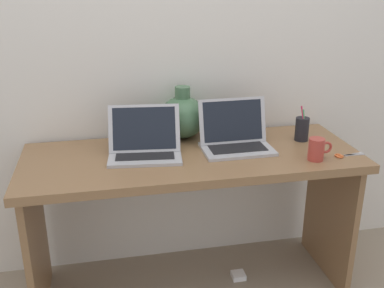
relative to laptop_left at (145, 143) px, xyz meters
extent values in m
plane|color=gray|center=(0.22, -0.04, -0.81)|extent=(6.00, 6.00, 0.00)
cube|color=silver|center=(0.22, 0.30, 0.39)|extent=(4.40, 0.04, 2.40)
cube|color=olive|center=(0.22, -0.04, -0.08)|extent=(1.57, 0.59, 0.04)
cube|color=olive|center=(-0.53, -0.04, -0.45)|extent=(0.03, 0.50, 0.71)
cube|color=olive|center=(0.96, -0.04, -0.45)|extent=(0.03, 0.50, 0.71)
cube|color=#B2B2B7|center=(0.00, -0.03, -0.05)|extent=(0.35, 0.26, 0.01)
cube|color=black|center=(0.00, -0.03, -0.04)|extent=(0.28, 0.16, 0.00)
cube|color=#B2B2B7|center=(0.00, 0.03, 0.06)|extent=(0.34, 0.14, 0.21)
cube|color=black|center=(0.00, 0.03, 0.06)|extent=(0.30, 0.12, 0.18)
cube|color=#B2B2B7|center=(0.44, -0.03, -0.05)|extent=(0.33, 0.23, 0.01)
cube|color=black|center=(0.44, -0.03, -0.04)|extent=(0.27, 0.14, 0.00)
cube|color=#B2B2B7|center=(0.43, 0.05, 0.06)|extent=(0.33, 0.07, 0.21)
cube|color=black|center=(0.43, 0.05, 0.06)|extent=(0.29, 0.07, 0.19)
ellipsoid|color=#47704C|center=(0.22, 0.20, 0.05)|extent=(0.23, 0.23, 0.21)
cylinder|color=#47704C|center=(0.22, 0.20, 0.17)|extent=(0.08, 0.08, 0.06)
cylinder|color=#B23D33|center=(0.75, -0.21, -0.01)|extent=(0.07, 0.07, 0.10)
torus|color=#B23D33|center=(0.80, -0.21, 0.00)|extent=(0.06, 0.01, 0.06)
cylinder|color=black|center=(0.79, 0.04, 0.00)|extent=(0.07, 0.07, 0.12)
cylinder|color=#4CA566|center=(0.79, 0.02, 0.04)|extent=(0.03, 0.01, 0.13)
cylinder|color=#D83359|center=(0.79, 0.02, 0.05)|extent=(0.04, 0.01, 0.15)
cube|color=#B7B7BC|center=(0.95, -0.19, -0.06)|extent=(0.10, 0.03, 0.00)
cube|color=#B7B7BC|center=(0.95, -0.20, -0.06)|extent=(0.10, 0.02, 0.00)
torus|color=orange|center=(0.87, -0.21, -0.06)|extent=(0.03, 0.04, 0.01)
torus|color=orange|center=(0.87, -0.20, -0.06)|extent=(0.03, 0.04, 0.01)
cube|color=white|center=(0.47, -0.03, -0.79)|extent=(0.07, 0.07, 0.03)
camera|label=1|loc=(-0.18, -1.96, 0.74)|focal=42.50mm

